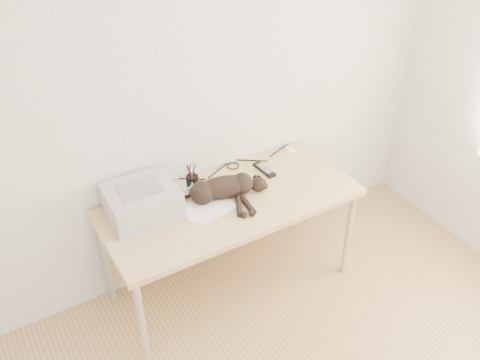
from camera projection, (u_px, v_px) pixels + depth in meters
wall_back at (200, 96)px, 3.22m from camera, size 3.50×0.00×3.50m
desk at (224, 209)px, 3.44m from camera, size 1.60×0.70×0.74m
printer at (142, 201)px, 3.14m from camera, size 0.42×0.36×0.19m
papers at (208, 208)px, 3.23m from camera, size 0.32×0.25×0.01m
cat at (221, 189)px, 3.28m from camera, size 0.65×0.39×0.15m
mug at (185, 189)px, 3.31m from camera, size 0.14×0.14×0.09m
pen_cup at (192, 183)px, 3.35m from camera, size 0.08×0.08×0.20m
remote_grey at (226, 182)px, 3.44m from camera, size 0.11×0.16×0.02m
remote_black at (264, 170)px, 3.55m from camera, size 0.07×0.19×0.02m
mouse at (290, 148)px, 3.75m from camera, size 0.08×0.11×0.03m
cable_tangle at (207, 175)px, 3.51m from camera, size 1.36×0.09×0.01m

